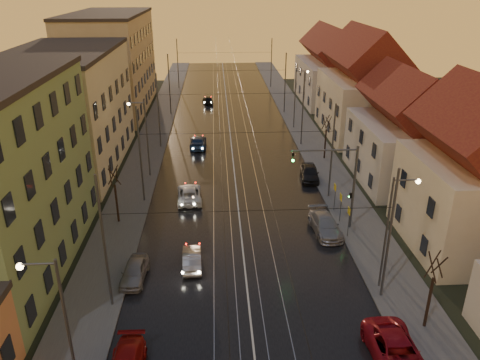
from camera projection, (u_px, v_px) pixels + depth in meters
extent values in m
cube|color=black|center=(231.00, 143.00, 58.29)|extent=(16.00, 120.00, 0.04)
cube|color=#4C4C4C|center=(150.00, 144.00, 57.78)|extent=(4.00, 120.00, 0.15)
cube|color=#4C4C4C|center=(311.00, 142.00, 58.75)|extent=(4.00, 120.00, 0.15)
cube|color=gray|center=(214.00, 143.00, 58.17)|extent=(0.06, 120.00, 0.03)
cube|color=gray|center=(225.00, 143.00, 58.24)|extent=(0.06, 120.00, 0.03)
cube|color=gray|center=(237.00, 143.00, 58.31)|extent=(0.06, 120.00, 0.03)
cube|color=gray|center=(249.00, 143.00, 58.38)|extent=(0.06, 120.00, 0.03)
cube|color=beige|center=(68.00, 111.00, 49.56)|extent=(10.00, 20.00, 12.00)
cube|color=tan|center=(112.00, 64.00, 71.16)|extent=(10.00, 24.00, 14.00)
cube|color=beige|center=(470.00, 204.00, 34.83)|extent=(8.50, 10.00, 7.00)
cube|color=beige|center=(404.00, 151.00, 46.94)|extent=(9.00, 12.00, 6.00)
pyramid|color=#5D1517|center=(411.00, 106.00, 45.11)|extent=(9.18, 12.24, 3.20)
cube|color=beige|center=(361.00, 106.00, 60.38)|extent=(9.00, 14.00, 7.50)
pyramid|color=#5D1517|center=(366.00, 61.00, 58.10)|extent=(9.18, 14.28, 4.00)
cube|color=beige|center=(329.00, 82.00, 77.07)|extent=(9.00, 16.00, 6.50)
pyramid|color=#5D1517|center=(332.00, 51.00, 75.08)|extent=(9.18, 16.32, 3.50)
cylinder|color=#595B60|center=(104.00, 244.00, 27.69)|extent=(0.16, 0.16, 9.00)
cylinder|color=#595B60|center=(389.00, 236.00, 28.52)|extent=(0.16, 0.16, 9.00)
cylinder|color=#595B60|center=(140.00, 156.00, 41.43)|extent=(0.16, 0.16, 9.00)
cylinder|color=#595B60|center=(332.00, 152.00, 42.27)|extent=(0.16, 0.16, 9.00)
cylinder|color=#595B60|center=(158.00, 111.00, 55.17)|extent=(0.16, 0.16, 9.00)
cylinder|color=#595B60|center=(303.00, 109.00, 56.01)|extent=(0.16, 0.16, 9.00)
cylinder|color=#595B60|center=(169.00, 85.00, 68.92)|extent=(0.16, 0.16, 9.00)
cylinder|color=#595B60|center=(285.00, 84.00, 69.75)|extent=(0.16, 0.16, 9.00)
cylinder|color=#595B60|center=(178.00, 64.00, 85.41)|extent=(0.16, 0.16, 9.00)
cylinder|color=#595B60|center=(271.00, 63.00, 86.25)|extent=(0.16, 0.16, 9.00)
cylinder|color=#595B60|center=(69.00, 333.00, 21.46)|extent=(0.14, 0.14, 8.00)
cylinder|color=#595B60|center=(37.00, 264.00, 19.91)|extent=(1.60, 0.10, 0.10)
sphere|color=#FFD88C|center=(20.00, 267.00, 19.92)|extent=(0.32, 0.32, 0.32)
cylinder|color=#595B60|center=(386.00, 235.00, 29.65)|extent=(0.14, 0.14, 8.00)
cylinder|color=#595B60|center=(407.00, 180.00, 28.18)|extent=(1.60, 0.10, 0.10)
sphere|color=#FFD88C|center=(418.00, 181.00, 28.25)|extent=(0.32, 0.32, 0.32)
cylinder|color=#595B60|center=(147.00, 140.00, 47.12)|extent=(0.14, 0.14, 8.00)
cylinder|color=#595B60|center=(136.00, 103.00, 45.57)|extent=(1.60, 0.10, 0.10)
sphere|color=#FFD88C|center=(129.00, 104.00, 45.57)|extent=(0.32, 0.32, 0.32)
cylinder|color=#595B60|center=(295.00, 100.00, 62.63)|extent=(0.14, 0.14, 8.00)
cylinder|color=#595B60|center=(302.00, 71.00, 61.16)|extent=(1.60, 0.10, 0.10)
sphere|color=#FFD88C|center=(308.00, 72.00, 61.24)|extent=(0.32, 0.32, 0.32)
cylinder|color=#595B60|center=(354.00, 189.00, 37.15)|extent=(0.20, 0.20, 7.20)
cylinder|color=#595B60|center=(324.00, 150.00, 35.71)|extent=(5.20, 0.14, 0.14)
imported|color=black|center=(293.00, 158.00, 35.83)|extent=(0.15, 0.18, 0.90)
sphere|color=#19FF3F|center=(293.00, 161.00, 35.78)|extent=(0.20, 0.20, 0.20)
cylinder|color=black|center=(117.00, 204.00, 38.78)|extent=(0.18, 0.18, 3.50)
cylinder|color=black|center=(117.00, 175.00, 37.86)|extent=(0.37, 0.92, 1.61)
cylinder|color=black|center=(113.00, 175.00, 37.98)|extent=(0.91, 0.40, 1.61)
cylinder|color=black|center=(110.00, 176.00, 37.68)|extent=(0.37, 0.92, 1.61)
cylinder|color=black|center=(115.00, 177.00, 37.58)|extent=(0.84, 0.54, 1.62)
cylinder|color=black|center=(428.00, 304.00, 26.95)|extent=(0.18, 0.18, 3.50)
cylinder|color=black|center=(439.00, 265.00, 26.02)|extent=(0.37, 0.92, 1.61)
cylinder|color=black|center=(432.00, 264.00, 26.14)|extent=(0.91, 0.40, 1.61)
cylinder|color=black|center=(432.00, 267.00, 25.84)|extent=(0.37, 0.92, 1.61)
cylinder|color=black|center=(440.00, 268.00, 25.74)|extent=(0.84, 0.54, 1.62)
cylinder|color=black|center=(325.00, 145.00, 52.61)|extent=(0.18, 0.18, 3.50)
cylinder|color=black|center=(329.00, 122.00, 51.69)|extent=(0.37, 0.92, 1.61)
cylinder|color=black|center=(326.00, 122.00, 51.81)|extent=(0.91, 0.40, 1.61)
cylinder|color=black|center=(325.00, 123.00, 51.51)|extent=(0.37, 0.92, 1.61)
cylinder|color=black|center=(328.00, 123.00, 51.40)|extent=(0.84, 0.54, 1.62)
imported|color=#9A9A9F|center=(192.00, 259.00, 33.32)|extent=(1.50, 3.77, 1.22)
imported|color=silver|center=(189.00, 194.00, 43.24)|extent=(2.47, 4.81, 1.30)
imported|color=navy|center=(198.00, 142.00, 56.75)|extent=(1.94, 4.77, 1.38)
imported|color=black|center=(208.00, 100.00, 76.47)|extent=(1.97, 3.84, 1.25)
imported|color=gray|center=(134.00, 271.00, 31.83)|extent=(1.76, 3.90, 1.30)
imported|color=maroon|center=(397.00, 354.00, 24.69)|extent=(2.56, 5.44, 1.50)
imported|color=#97969C|center=(325.00, 225.00, 37.71)|extent=(2.35, 4.98, 1.40)
imported|color=black|center=(310.00, 173.00, 47.67)|extent=(2.18, 4.48, 1.47)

